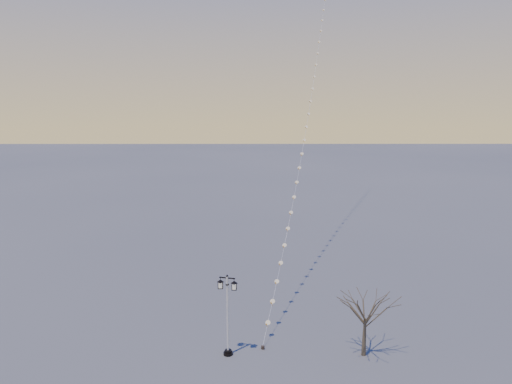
{
  "coord_description": "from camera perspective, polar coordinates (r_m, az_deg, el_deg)",
  "views": [
    {
      "loc": [
        -0.01,
        -25.58,
        15.25
      ],
      "look_at": [
        0.07,
        8.18,
        8.82
      ],
      "focal_mm": 33.2,
      "sensor_mm": 36.0,
      "label": 1
    }
  ],
  "objects": [
    {
      "name": "street_lamp",
      "position": [
        29.44,
        -3.44,
        -14.13
      ],
      "size": [
        1.28,
        0.67,
        5.16
      ],
      "rotation": [
        0.0,
        0.0,
        -0.25
      ],
      "color": "black",
      "rests_on": "ground"
    },
    {
      "name": "bare_tree",
      "position": [
        29.99,
        13.07,
        -13.51
      ],
      "size": [
        2.65,
        2.65,
        4.4
      ],
      "rotation": [
        0.0,
        0.0,
        0.17
      ],
      "color": "#4B3F2B",
      "rests_on": "ground"
    },
    {
      "name": "ground",
      "position": [
        29.78,
        -0.11,
        -20.02
      ],
      "size": [
        300.0,
        300.0,
        0.0
      ],
      "primitive_type": "plane",
      "color": "#585A59",
      "rests_on": "ground"
    },
    {
      "name": "kite_train",
      "position": [
        50.53,
        6.56,
        13.93
      ],
      "size": [
        11.06,
        46.19,
        36.31
      ],
      "rotation": [
        0.0,
        0.0,
        0.27
      ],
      "color": "#2E231A",
      "rests_on": "ground"
    }
  ]
}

